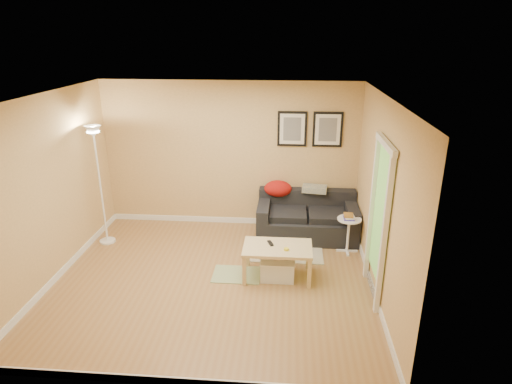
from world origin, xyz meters
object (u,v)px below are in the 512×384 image
(sofa, at_px, (307,216))
(floor_lamp, at_px, (101,189))
(book_stack, at_px, (349,216))
(coffee_table, at_px, (277,262))
(side_table, at_px, (348,235))
(storage_bin, at_px, (278,269))

(sofa, relative_size, floor_lamp, 0.85)
(book_stack, bearing_deg, floor_lamp, 167.32)
(coffee_table, height_order, side_table, side_table)
(storage_bin, distance_m, floor_lamp, 3.16)
(side_table, distance_m, floor_lamp, 4.07)
(side_table, height_order, floor_lamp, floor_lamp)
(sofa, xyz_separation_m, side_table, (0.64, -0.51, -0.08))
(side_table, bearing_deg, book_stack, 148.27)
(floor_lamp, bearing_deg, coffee_table, -16.87)
(sofa, height_order, book_stack, sofa)
(storage_bin, bearing_deg, book_stack, 39.66)
(storage_bin, bearing_deg, floor_lamp, 162.49)
(storage_bin, bearing_deg, coffee_table, 99.51)
(storage_bin, xyz_separation_m, book_stack, (1.09, 0.90, 0.47))
(book_stack, bearing_deg, coffee_table, -154.13)
(storage_bin, height_order, book_stack, book_stack)
(storage_bin, height_order, side_table, side_table)
(side_table, xyz_separation_m, book_stack, (-0.01, 0.01, 0.33))
(coffee_table, distance_m, storage_bin, 0.10)
(storage_bin, relative_size, floor_lamp, 0.25)
(coffee_table, xyz_separation_m, side_table, (1.11, 0.86, 0.05))
(sofa, distance_m, storage_bin, 1.50)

